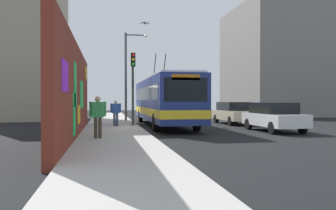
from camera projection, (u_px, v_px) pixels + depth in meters
The scene contains 13 objects.
ground_plane at pixel (141, 130), 19.24m from camera, with size 80.00×80.00×0.00m, color black.
sidewalk_slab at pixel (113, 129), 18.94m from camera, with size 48.00×3.20×0.15m, color #ADA8A0.
graffiti_wall at pixel (75, 92), 15.05m from camera, with size 14.79×0.32×4.12m.
building_far_left at pixel (23, 50), 29.97m from camera, with size 8.44×6.94×12.32m.
building_far_right at pixel (275, 62), 38.30m from camera, with size 11.40×9.24×12.16m.
city_bus at pixel (164, 99), 22.37m from camera, with size 12.48×2.58×4.97m.
parked_car_white at pixel (273, 116), 18.38m from camera, with size 4.36×1.86×1.58m.
parked_car_champagne at pixel (233, 112), 24.17m from camera, with size 4.56×1.76×1.58m.
pedestrian_midblock at pixel (116, 111), 20.35m from camera, with size 0.22×0.64×1.56m.
pedestrian_near_wall at pixel (98, 113), 13.74m from camera, with size 0.23×0.68×1.71m.
traffic_light at pixel (133, 77), 20.73m from camera, with size 0.49×0.28×4.49m.
street_lamp at pixel (128, 70), 26.22m from camera, with size 0.44×1.79×6.81m.
flying_pigeons at pixel (145, 23), 20.38m from camera, with size 0.32×0.55×0.14m.
Camera 1 is at (-19.17, 2.04, 1.69)m, focal length 36.03 mm.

